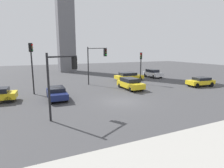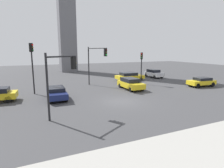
{
  "view_description": "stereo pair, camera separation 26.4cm",
  "coord_description": "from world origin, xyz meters",
  "px_view_note": "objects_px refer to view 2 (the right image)",
  "views": [
    {
      "loc": [
        -8.6,
        -16.21,
        5.16
      ],
      "look_at": [
        0.39,
        3.31,
        1.23
      ],
      "focal_mm": 29.71,
      "sensor_mm": 36.0,
      "label": 1
    },
    {
      "loc": [
        -8.36,
        -16.31,
        5.16
      ],
      "look_at": [
        0.39,
        3.31,
        1.23
      ],
      "focal_mm": 29.71,
      "sensor_mm": 36.0,
      "label": 2
    }
  ],
  "objects_px": {
    "traffic_light_2": "(32,59)",
    "car_4": "(154,73)",
    "car_0": "(129,76)",
    "car_2": "(202,82)",
    "car_1": "(131,83)",
    "traffic_light_3": "(96,58)",
    "traffic_light_0": "(62,72)",
    "traffic_light_1": "(141,62)",
    "car_3": "(57,93)"
  },
  "relations": [
    {
      "from": "traffic_light_0",
      "to": "traffic_light_3",
      "type": "xyz_separation_m",
      "value": [
        6.41,
        10.31,
        0.6
      ]
    },
    {
      "from": "traffic_light_3",
      "to": "car_4",
      "type": "relative_size",
      "value": 1.31
    },
    {
      "from": "traffic_light_2",
      "to": "car_4",
      "type": "distance_m",
      "value": 22.41
    },
    {
      "from": "car_0",
      "to": "car_4",
      "type": "bearing_deg",
      "value": 13.62
    },
    {
      "from": "traffic_light_3",
      "to": "car_3",
      "type": "distance_m",
      "value": 8.51
    },
    {
      "from": "traffic_light_1",
      "to": "car_4",
      "type": "xyz_separation_m",
      "value": [
        6.2,
        5.14,
        -2.59
      ]
    },
    {
      "from": "traffic_light_1",
      "to": "car_3",
      "type": "height_order",
      "value": "traffic_light_1"
    },
    {
      "from": "traffic_light_0",
      "to": "car_0",
      "type": "distance_m",
      "value": 19.23
    },
    {
      "from": "traffic_light_3",
      "to": "traffic_light_1",
      "type": "bearing_deg",
      "value": 68.62
    },
    {
      "from": "traffic_light_2",
      "to": "car_1",
      "type": "distance_m",
      "value": 12.52
    },
    {
      "from": "traffic_light_0",
      "to": "traffic_light_2",
      "type": "xyz_separation_m",
      "value": [
        -1.88,
        9.03,
        0.61
      ]
    },
    {
      "from": "car_0",
      "to": "car_2",
      "type": "distance_m",
      "value": 11.35
    },
    {
      "from": "traffic_light_2",
      "to": "car_1",
      "type": "bearing_deg",
      "value": 24.92
    },
    {
      "from": "traffic_light_1",
      "to": "car_0",
      "type": "xyz_separation_m",
      "value": [
        0.14,
        3.9,
        -2.65
      ]
    },
    {
      "from": "car_1",
      "to": "car_4",
      "type": "xyz_separation_m",
      "value": [
        9.58,
        7.82,
        0.02
      ]
    },
    {
      "from": "traffic_light_0",
      "to": "traffic_light_1",
      "type": "bearing_deg",
      "value": 5.65
    },
    {
      "from": "traffic_light_2",
      "to": "car_3",
      "type": "xyz_separation_m",
      "value": [
        2.1,
        -3.48,
        -3.4
      ]
    },
    {
      "from": "car_0",
      "to": "car_1",
      "type": "bearing_deg",
      "value": -116.09
    },
    {
      "from": "car_0",
      "to": "car_1",
      "type": "relative_size",
      "value": 1.12
    },
    {
      "from": "traffic_light_1",
      "to": "car_1",
      "type": "height_order",
      "value": "traffic_light_1"
    },
    {
      "from": "traffic_light_3",
      "to": "car_1",
      "type": "relative_size",
      "value": 1.29
    },
    {
      "from": "car_1",
      "to": "car_3",
      "type": "bearing_deg",
      "value": -83.37
    },
    {
      "from": "traffic_light_0",
      "to": "car_4",
      "type": "height_order",
      "value": "traffic_light_0"
    },
    {
      "from": "car_1",
      "to": "car_2",
      "type": "distance_m",
      "value": 10.54
    },
    {
      "from": "car_1",
      "to": "car_4",
      "type": "height_order",
      "value": "car_4"
    },
    {
      "from": "traffic_light_2",
      "to": "car_1",
      "type": "relative_size",
      "value": 1.37
    },
    {
      "from": "traffic_light_1",
      "to": "car_0",
      "type": "height_order",
      "value": "traffic_light_1"
    },
    {
      "from": "traffic_light_0",
      "to": "traffic_light_2",
      "type": "bearing_deg",
      "value": 71.99
    },
    {
      "from": "traffic_light_2",
      "to": "car_2",
      "type": "xyz_separation_m",
      "value": [
        22.09,
        -4.8,
        -3.39
      ]
    },
    {
      "from": "traffic_light_1",
      "to": "car_0",
      "type": "distance_m",
      "value": 4.72
    },
    {
      "from": "car_2",
      "to": "car_0",
      "type": "bearing_deg",
      "value": -49.05
    },
    {
      "from": "car_3",
      "to": "car_2",
      "type": "bearing_deg",
      "value": 87.88
    },
    {
      "from": "traffic_light_0",
      "to": "car_1",
      "type": "bearing_deg",
      "value": 4.55
    },
    {
      "from": "traffic_light_1",
      "to": "traffic_light_2",
      "type": "xyz_separation_m",
      "value": [
        -15.24,
        -0.47,
        0.73
      ]
    },
    {
      "from": "traffic_light_2",
      "to": "traffic_light_3",
      "type": "xyz_separation_m",
      "value": [
        8.28,
        1.28,
        -0.01
      ]
    },
    {
      "from": "car_4",
      "to": "traffic_light_0",
      "type": "bearing_deg",
      "value": -51.02
    },
    {
      "from": "car_1",
      "to": "car_2",
      "type": "xyz_separation_m",
      "value": [
        10.22,
        -2.58,
        -0.06
      ]
    },
    {
      "from": "traffic_light_0",
      "to": "car_2",
      "type": "bearing_deg",
      "value": -17.91
    },
    {
      "from": "car_2",
      "to": "traffic_light_2",
      "type": "bearing_deg",
      "value": -7.46
    },
    {
      "from": "traffic_light_1",
      "to": "car_2",
      "type": "bearing_deg",
      "value": 90.51
    },
    {
      "from": "traffic_light_3",
      "to": "car_1",
      "type": "distance_m",
      "value": 6.01
    },
    {
      "from": "car_3",
      "to": "car_4",
      "type": "distance_m",
      "value": 21.37
    },
    {
      "from": "traffic_light_0",
      "to": "car_0",
      "type": "height_order",
      "value": "traffic_light_0"
    },
    {
      "from": "car_4",
      "to": "car_1",
      "type": "bearing_deg",
      "value": -48.57
    },
    {
      "from": "car_3",
      "to": "traffic_light_1",
      "type": "bearing_deg",
      "value": 108.36
    },
    {
      "from": "car_4",
      "to": "car_0",
      "type": "bearing_deg",
      "value": -76.26
    },
    {
      "from": "traffic_light_0",
      "to": "traffic_light_3",
      "type": "relative_size",
      "value": 0.88
    },
    {
      "from": "car_0",
      "to": "traffic_light_1",
      "type": "bearing_deg",
      "value": -90.06
    },
    {
      "from": "traffic_light_0",
      "to": "car_2",
      "type": "height_order",
      "value": "traffic_light_0"
    },
    {
      "from": "traffic_light_2",
      "to": "car_0",
      "type": "relative_size",
      "value": 1.23
    }
  ]
}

